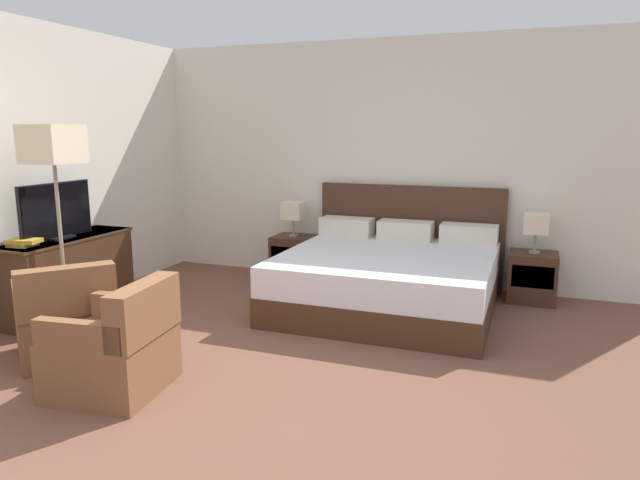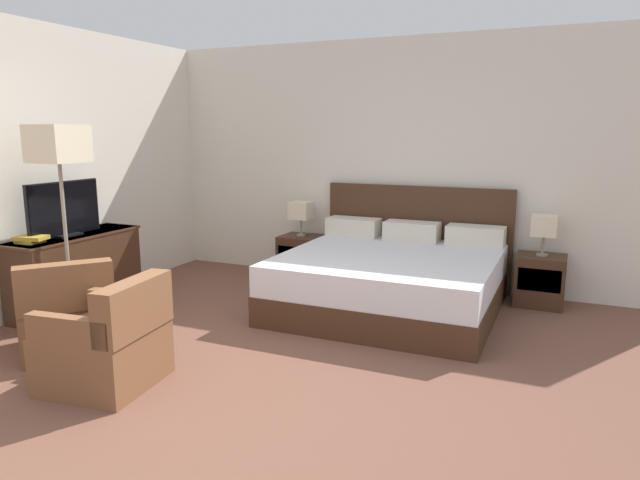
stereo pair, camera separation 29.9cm
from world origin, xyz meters
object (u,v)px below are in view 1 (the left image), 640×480
tv (56,212)px  book_red_cover (22,245)px  bed (389,277)px  nightstand_left (294,257)px  nightstand_right (532,277)px  armchair_by_window (66,321)px  floor_lamp (53,154)px  book_blue_cover (24,241)px  dresser (69,274)px  armchair_companion (116,350)px  table_lamp_left (293,211)px  table_lamp_right (536,224)px

tv → book_red_cover: 0.45m
bed → book_red_cover: size_ratio=10.41×
tv → nightstand_left: bearing=54.5°
nightstand_right → armchair_by_window: 4.38m
floor_lamp → book_blue_cover: bearing=-167.5°
nightstand_left → dresser: (-1.48, -1.98, 0.13)m
nightstand_right → nightstand_left: bearing=180.0°
armchair_by_window → bed: bearing=45.9°
dresser → book_blue_cover: size_ratio=5.21×
armchair_companion → dresser: bearing=142.5°
table_lamp_left → table_lamp_right: (2.65, 0.00, 0.00)m
tv → armchair_by_window: tv is taller
nightstand_left → tv: (-1.47, -2.06, 0.74)m
bed → table_lamp_right: 1.58m
table_lamp_left → nightstand_right: bearing=-0.0°
dresser → table_lamp_left: bearing=53.3°
bed → armchair_companion: (-1.27, -2.44, -0.02)m
nightstand_right → book_red_cover: book_red_cover is taller
nightstand_left → table_lamp_left: size_ratio=1.26×
armchair_by_window → table_lamp_right: bearing=39.9°
bed → nightstand_left: bearing=151.9°
bed → armchair_companion: bearing=-117.4°
nightstand_left → armchair_by_window: armchair_by_window is taller
nightstand_left → table_lamp_right: 2.71m
dresser → tv: size_ratio=1.66×
nightstand_right → armchair_companion: (-2.60, -3.15, 0.03)m
armchair_by_window → nightstand_right: bearing=39.9°
table_lamp_right → tv: tv is taller
table_lamp_right → floor_lamp: 4.53m
table_lamp_right → book_red_cover: bearing=-149.4°
armchair_companion → floor_lamp: (-1.19, 0.78, 1.25)m
armchair_companion → table_lamp_right: bearing=50.5°
tv → dresser: bearing=91.7°
nightstand_left → dresser: dresser is taller
table_lamp_right → book_blue_cover: 4.80m
table_lamp_right → armchair_companion: bearing=-129.5°
table_lamp_right → tv: (-4.13, -2.06, 0.19)m
table_lamp_left → book_blue_cover: size_ratio=1.56×
table_lamp_left → armchair_companion: table_lamp_left is taller
nightstand_left → dresser: 2.47m
nightstand_right → floor_lamp: bearing=-148.0°
book_red_cover → armchair_companion: book_red_cover is taller
nightstand_right → book_blue_cover: size_ratio=1.97×
tv → bed: bearing=25.8°
book_red_cover → nightstand_left: bearing=58.6°
table_lamp_right → tv: size_ratio=0.50×
nightstand_left → tv: bearing=-125.5°
book_red_cover → dresser: bearing=87.9°
dresser → bed: bearing=24.4°
table_lamp_right → nightstand_right: bearing=-90.0°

